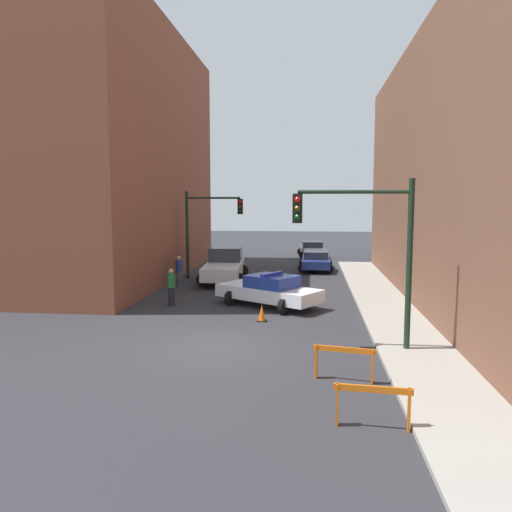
{
  "coord_description": "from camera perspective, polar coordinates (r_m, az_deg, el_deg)",
  "views": [
    {
      "loc": [
        2.9,
        -15.19,
        4.67
      ],
      "look_at": [
        0.39,
        7.87,
        2.07
      ],
      "focal_mm": 35.0,
      "sensor_mm": 36.0,
      "label": 1
    }
  ],
  "objects": [
    {
      "name": "traffic_light_far",
      "position": [
        29.74,
        -5.83,
        3.92
      ],
      "size": [
        3.44,
        0.35,
        5.2
      ],
      "color": "black",
      "rests_on": "ground_plane"
    },
    {
      "name": "police_car",
      "position": [
        21.98,
        1.52,
        -3.94
      ],
      "size": [
        4.96,
        4.09,
        1.52
      ],
      "rotation": [
        0.0,
        0.0,
        1.0
      ],
      "color": "white",
      "rests_on": "ground_plane"
    },
    {
      "name": "barrier_front",
      "position": [
        10.88,
        13.21,
        -15.65
      ],
      "size": [
        1.6,
        0.29,
        0.9
      ],
      "rotation": [
        0.0,
        0.0,
        -0.09
      ],
      "color": "orange",
      "rests_on": "ground_plane"
    },
    {
      "name": "parked_car_mid",
      "position": [
        41.25,
        6.41,
        0.81
      ],
      "size": [
        2.5,
        4.43,
        1.31
      ],
      "rotation": [
        0.0,
        0.0,
        0.08
      ],
      "color": "#474C51",
      "rests_on": "ground_plane"
    },
    {
      "name": "ground_plane",
      "position": [
        16.16,
        -4.46,
        -10.42
      ],
      "size": [
        120.0,
        120.0,
        0.0
      ],
      "primitive_type": "plane",
      "color": "#2D2D33"
    },
    {
      "name": "sidewalk_right",
      "position": [
        16.22,
        18.0,
        -10.43
      ],
      "size": [
        2.4,
        44.0,
        0.12
      ],
      "color": "#9E998E",
      "rests_on": "ground_plane"
    },
    {
      "name": "traffic_light_near",
      "position": [
        15.55,
        12.97,
        2.04
      ],
      "size": [
        3.64,
        0.35,
        5.2
      ],
      "color": "black",
      "rests_on": "sidewalk_right"
    },
    {
      "name": "pedestrian_crossing",
      "position": [
        22.43,
        -9.66,
        -3.47
      ],
      "size": [
        0.49,
        0.49,
        1.66
      ],
      "rotation": [
        0.0,
        0.0,
        5.78
      ],
      "color": "black",
      "rests_on": "ground_plane"
    },
    {
      "name": "white_truck",
      "position": [
        28.71,
        -3.65,
        -1.14
      ],
      "size": [
        2.89,
        5.53,
        1.9
      ],
      "rotation": [
        0.0,
        0.0,
        0.07
      ],
      "color": "silver",
      "rests_on": "ground_plane"
    },
    {
      "name": "pedestrian_corner",
      "position": [
        27.45,
        -8.78,
        -1.65
      ],
      "size": [
        0.46,
        0.46,
        1.66
      ],
      "rotation": [
        0.0,
        0.0,
        2.81
      ],
      "color": "#474C66",
      "rests_on": "ground_plane"
    },
    {
      "name": "barrier_mid",
      "position": [
        13.35,
        10.02,
        -11.37
      ],
      "size": [
        1.58,
        0.43,
        0.9
      ],
      "rotation": [
        0.0,
        0.0,
        -0.19
      ],
      "color": "orange",
      "rests_on": "ground_plane"
    },
    {
      "name": "building_corner_left",
      "position": [
        32.88,
        -21.12,
        10.56
      ],
      "size": [
        14.0,
        20.0,
        14.58
      ],
      "color": "brown",
      "rests_on": "ground_plane"
    },
    {
      "name": "traffic_cone",
      "position": [
        19.42,
        0.67,
        -6.55
      ],
      "size": [
        0.36,
        0.36,
        0.66
      ],
      "color": "black",
      "rests_on": "ground_plane"
    },
    {
      "name": "parked_car_near",
      "position": [
        33.39,
        6.84,
        -0.51
      ],
      "size": [
        2.3,
        4.31,
        1.31
      ],
      "rotation": [
        0.0,
        0.0,
        -0.01
      ],
      "color": "navy",
      "rests_on": "ground_plane"
    }
  ]
}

